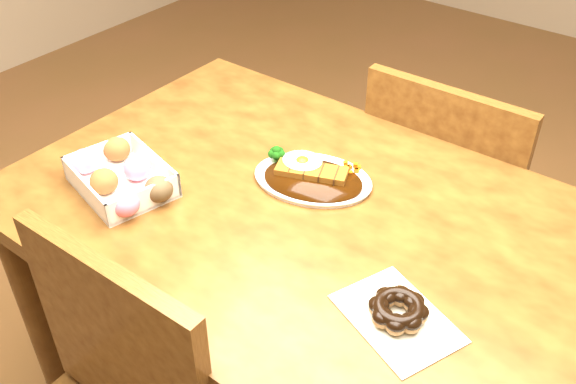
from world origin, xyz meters
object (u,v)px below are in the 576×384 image
Objects in this scene: chair_far at (449,203)px; pon_de_ring at (398,311)px; table at (306,249)px; katsu_curry_plate at (311,176)px; donut_box at (121,176)px.

chair_far is 0.75m from pon_de_ring.
pon_de_ring is at bearing -25.87° from table.
table is 0.15m from katsu_curry_plate.
table is at bearing -58.56° from katsu_curry_plate.
donut_box reaches higher than pon_de_ring.
pon_de_ring is (0.62, 0.03, -0.01)m from donut_box.
chair_far is 3.48× the size of donut_box.
chair_far reaches higher than donut_box.
donut_box reaches higher than katsu_curry_plate.
chair_far is at bearing 106.07° from pon_de_ring.
donut_box is (-0.34, -0.17, 0.13)m from table.
chair_far is 3.74× the size of pon_de_ring.
katsu_curry_plate is 1.13× the size of donut_box.
katsu_curry_plate is 1.22× the size of pon_de_ring.
chair_far is at bearing 81.01° from table.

